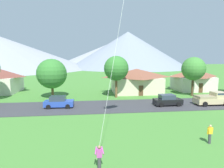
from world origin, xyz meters
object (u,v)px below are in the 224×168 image
at_px(house_right_center, 193,79).
at_px(tree_near_right, 52,74).
at_px(parked_car_blue_mid_west, 59,102).
at_px(pickup_truck_sand_east_side, 213,98).
at_px(parked_car_black_west_end, 167,100).
at_px(house_leftmost, 136,80).
at_px(tree_center, 116,68).
at_px(watcher_person, 210,134).
at_px(tree_right_of_center, 193,69).

xyz_separation_m(house_right_center, tree_near_right, (-29.82, -5.08, 1.94)).
distance_m(house_right_center, parked_car_blue_mid_west, 30.38).
bearing_deg(parked_car_blue_mid_west, pickup_truck_sand_east_side, -2.84).
xyz_separation_m(house_right_center, parked_car_black_west_end, (-11.35, -13.24, -1.62)).
xyz_separation_m(house_leftmost, house_right_center, (13.30, 1.40, -0.11)).
bearing_deg(tree_near_right, tree_center, -4.63).
xyz_separation_m(house_right_center, watcher_person, (-13.00, -26.37, -1.61)).
bearing_deg(parked_car_black_west_end, watcher_person, -97.17).
height_order(tree_near_right, parked_car_black_west_end, tree_near_right).
distance_m(pickup_truck_sand_east_side, watcher_person, 15.41).
height_order(parked_car_blue_mid_west, watcher_person, parked_car_blue_mid_west).
bearing_deg(watcher_person, parked_car_blue_mid_west, 136.56).
distance_m(tree_near_right, parked_car_blue_mid_west, 8.52).
bearing_deg(parked_car_blue_mid_west, tree_right_of_center, 14.54).
relative_size(tree_center, pickup_truck_sand_east_side, 1.47).
bearing_deg(pickup_truck_sand_east_side, tree_center, 151.28).
relative_size(house_right_center, tree_near_right, 1.18).
bearing_deg(house_leftmost, tree_center, -136.88).
height_order(house_right_center, pickup_truck_sand_east_side, house_right_center).
relative_size(parked_car_blue_mid_west, pickup_truck_sand_east_side, 0.82).
bearing_deg(pickup_truck_sand_east_side, watcher_person, -124.49).
bearing_deg(pickup_truck_sand_east_side, parked_car_black_west_end, 176.53).
distance_m(house_right_center, watcher_person, 29.44).
height_order(house_right_center, tree_near_right, tree_near_right).
relative_size(house_leftmost, parked_car_black_west_end, 2.48).
relative_size(tree_near_right, parked_car_blue_mid_west, 1.67).
height_order(tree_right_of_center, watcher_person, tree_right_of_center).
distance_m(tree_center, pickup_truck_sand_east_side, 16.49).
bearing_deg(parked_car_black_west_end, pickup_truck_sand_east_side, -3.47).
bearing_deg(parked_car_blue_mid_west, house_leftmost, 37.76).
relative_size(tree_right_of_center, parked_car_black_west_end, 1.76).
bearing_deg(parked_car_black_west_end, tree_near_right, 156.18).
distance_m(tree_center, parked_car_black_west_end, 10.94).
bearing_deg(house_right_center, tree_near_right, -170.33).
relative_size(house_right_center, pickup_truck_sand_east_side, 1.61).
height_order(tree_center, parked_car_blue_mid_west, tree_center).
distance_m(parked_car_black_west_end, parked_car_blue_mid_west, 16.31).
xyz_separation_m(house_leftmost, tree_near_right, (-16.52, -3.68, 1.83)).
distance_m(tree_right_of_center, tree_near_right, 26.36).
distance_m(parked_car_black_west_end, watcher_person, 13.23).
height_order(house_right_center, watcher_person, house_right_center).
xyz_separation_m(house_leftmost, parked_car_black_west_end, (1.95, -11.84, -1.73)).
xyz_separation_m(pickup_truck_sand_east_side, watcher_person, (-8.72, -12.70, -0.18)).
height_order(house_right_center, parked_car_black_west_end, house_right_center).
relative_size(parked_car_blue_mid_west, watcher_person, 2.54).
xyz_separation_m(tree_center, parked_car_blue_mid_west, (-9.40, -6.49, -4.50)).
height_order(house_leftmost, pickup_truck_sand_east_side, house_leftmost).
bearing_deg(watcher_person, house_leftmost, 90.69).
bearing_deg(tree_center, tree_near_right, 175.37).
height_order(tree_center, tree_right_of_center, tree_center).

